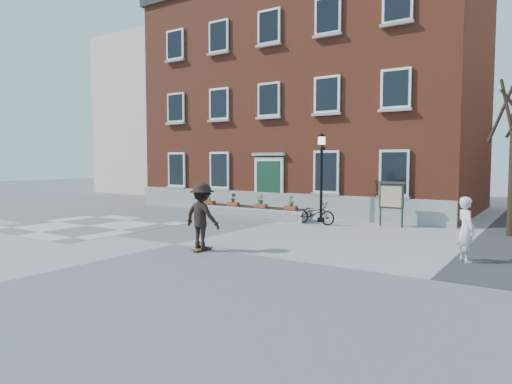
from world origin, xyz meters
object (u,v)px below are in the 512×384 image
Objects in this scene: bicycle at (315,213)px; lamp_post at (321,165)px; notice_board at (391,196)px; bystander at (466,229)px; skateboarder at (202,216)px.

lamp_post reaches higher than bicycle.
lamp_post reaches higher than notice_board.
lamp_post is (-0.09, 0.82, 2.06)m from bicycle.
bystander is 0.86× the size of skateboarder.
bicycle is 1.04× the size of bystander.
bystander is at bearing -123.35° from bicycle.
skateboarder is (-3.21, -8.17, -0.20)m from notice_board.
skateboarder is at bearing 176.92° from bicycle.
notice_board is (2.93, 1.14, 0.78)m from bicycle.
lamp_post is 3.30m from notice_board.
notice_board is (-3.69, 5.37, 0.38)m from bystander.
bystander is 8.57m from lamp_post.
lamp_post reaches higher than skateboarder.
bicycle is at bearing -83.51° from lamp_post.
skateboarder is (-6.90, -2.80, 0.18)m from bystander.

